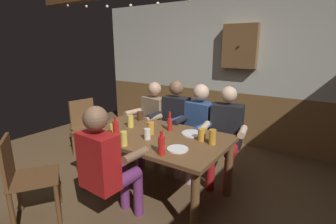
% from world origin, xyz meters
% --- Properties ---
extents(ground_plane, '(6.40, 6.40, 0.00)m').
position_xyz_m(ground_plane, '(0.00, 0.00, 0.00)').
color(ground_plane, brown).
extents(back_wall_upper, '(5.33, 0.12, 1.57)m').
position_xyz_m(back_wall_upper, '(0.00, 2.26, 1.69)').
color(back_wall_upper, beige).
extents(back_wall_wainscot, '(5.33, 0.12, 0.90)m').
position_xyz_m(back_wall_wainscot, '(0.00, 2.26, 0.45)').
color(back_wall_wainscot, brown).
rests_on(back_wall_wainscot, ground_plane).
extents(dining_table, '(1.67, 0.98, 0.73)m').
position_xyz_m(dining_table, '(0.00, 0.12, 0.63)').
color(dining_table, brown).
rests_on(dining_table, ground_plane).
extents(person_0, '(0.58, 0.57, 1.18)m').
position_xyz_m(person_0, '(-0.58, 0.82, 0.65)').
color(person_0, '#997F60').
rests_on(person_0, ground_plane).
extents(person_1, '(0.50, 0.48, 1.23)m').
position_xyz_m(person_1, '(-0.19, 0.83, 0.67)').
color(person_1, black).
rests_on(person_1, ground_plane).
extents(person_2, '(0.53, 0.56, 1.21)m').
position_xyz_m(person_2, '(0.18, 0.83, 0.67)').
color(person_2, '#2D4C84').
rests_on(person_2, ground_plane).
extents(person_3, '(0.56, 0.58, 1.22)m').
position_xyz_m(person_3, '(0.58, 0.84, 0.67)').
color(person_3, black).
rests_on(person_3, ground_plane).
extents(person_4, '(0.51, 0.54, 1.21)m').
position_xyz_m(person_4, '(0.00, -0.58, 0.66)').
color(person_4, '#AD1919').
rests_on(person_4, ground_plane).
extents(chair_empty_near_right, '(0.51, 0.51, 0.88)m').
position_xyz_m(chair_empty_near_right, '(-1.52, 0.40, 0.48)').
color(chair_empty_near_right, brown).
rests_on(chair_empty_near_right, ground_plane).
extents(chair_empty_near_left, '(0.61, 0.61, 0.88)m').
position_xyz_m(chair_empty_near_left, '(-0.73, -0.96, 0.48)').
color(chair_empty_near_left, brown).
rests_on(chair_empty_near_left, ground_plane).
extents(table_candle, '(0.04, 0.04, 0.08)m').
position_xyz_m(table_candle, '(-0.74, -0.06, 0.77)').
color(table_candle, '#F9E08C').
rests_on(table_candle, dining_table).
extents(plate_0, '(0.21, 0.21, 0.01)m').
position_xyz_m(plate_0, '(0.46, -0.10, 0.74)').
color(plate_0, white).
rests_on(plate_0, dining_table).
extents(plate_1, '(0.26, 0.26, 0.01)m').
position_xyz_m(plate_1, '(0.37, 0.37, 0.74)').
color(plate_1, white).
rests_on(plate_1, dining_table).
extents(bottle_0, '(0.06, 0.06, 0.23)m').
position_xyz_m(bottle_0, '(0.39, -0.27, 0.82)').
color(bottle_0, red).
rests_on(bottle_0, dining_table).
extents(bottle_1, '(0.05, 0.05, 0.23)m').
position_xyz_m(bottle_1, '(0.08, 0.33, 0.82)').
color(bottle_1, red).
rests_on(bottle_1, dining_table).
extents(bottle_2, '(0.06, 0.06, 0.27)m').
position_xyz_m(bottle_2, '(-0.19, -0.27, 0.84)').
color(bottle_2, red).
rests_on(bottle_2, dining_table).
extents(pint_glass_0, '(0.07, 0.07, 0.15)m').
position_xyz_m(pint_glass_0, '(0.67, 0.21, 0.81)').
color(pint_glass_0, gold).
rests_on(pint_glass_0, dining_table).
extents(pint_glass_1, '(0.08, 0.08, 0.13)m').
position_xyz_m(pint_glass_1, '(0.54, 0.25, 0.80)').
color(pint_glass_1, gold).
rests_on(pint_glass_1, dining_table).
extents(pint_glass_2, '(0.08, 0.08, 0.14)m').
position_xyz_m(pint_glass_2, '(-0.03, 0.11, 0.80)').
color(pint_glass_2, gold).
rests_on(pint_glass_2, dining_table).
extents(pint_glass_3, '(0.08, 0.08, 0.15)m').
position_xyz_m(pint_glass_3, '(-0.38, 0.17, 0.80)').
color(pint_glass_3, '#E5C64C').
rests_on(pint_glass_3, dining_table).
extents(pint_glass_4, '(0.07, 0.07, 0.15)m').
position_xyz_m(pint_glass_4, '(-0.04, -0.31, 0.80)').
color(pint_glass_4, '#E5C64C').
rests_on(pint_glass_4, dining_table).
extents(pint_glass_5, '(0.07, 0.07, 0.10)m').
position_xyz_m(pint_glass_5, '(-0.40, -0.10, 0.78)').
color(pint_glass_5, '#E5C64C').
rests_on(pint_glass_5, dining_table).
extents(pint_glass_6, '(0.08, 0.08, 0.12)m').
position_xyz_m(pint_glass_6, '(-0.48, 0.47, 0.79)').
color(pint_glass_6, '#4C2D19').
rests_on(pint_glass_6, dining_table).
extents(pint_glass_7, '(0.07, 0.07, 0.12)m').
position_xyz_m(pint_glass_7, '(0.04, -0.04, 0.79)').
color(pint_glass_7, white).
rests_on(pint_glass_7, dining_table).
extents(wall_dart_cabinet, '(0.56, 0.15, 0.70)m').
position_xyz_m(wall_dart_cabinet, '(0.25, 2.13, 1.68)').
color(wall_dart_cabinet, brown).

